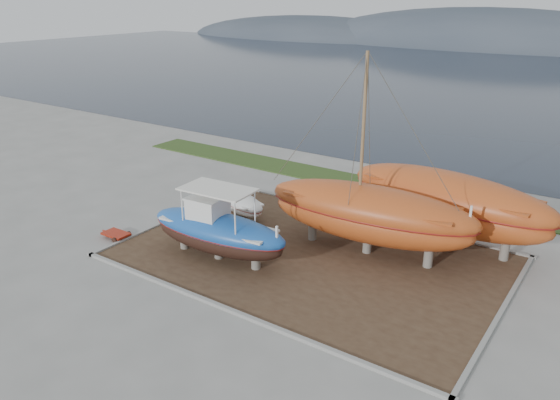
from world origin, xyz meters
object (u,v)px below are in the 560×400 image
Objects in this scene: orange_bare_hull at (447,209)px; red_trailer at (116,235)px; blue_caique at (218,224)px; white_dinghy at (240,205)px; orange_sailboat at (373,158)px.

orange_bare_hull is 5.16× the size of red_trailer.
blue_caique is at bearing -127.49° from orange_bare_hull.
blue_caique is 5.61m from white_dinghy.
orange_sailboat reaches higher than red_trailer.
orange_sailboat is 5.43m from orange_bare_hull.
blue_caique is at bearing -145.32° from orange_sailboat.
blue_caique reaches higher than white_dinghy.
orange_bare_hull is at bearing 32.34° from red_trailer.
white_dinghy is 2.01× the size of red_trailer.
blue_caique reaches higher than red_trailer.
blue_caique is 0.68× the size of orange_bare_hull.
red_trailer is (-14.59, -9.53, -1.73)m from orange_bare_hull.
white_dinghy is at bearing 174.26° from orange_sailboat.
orange_sailboat is 4.97× the size of red_trailer.
white_dinghy is 0.40× the size of orange_sailboat.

